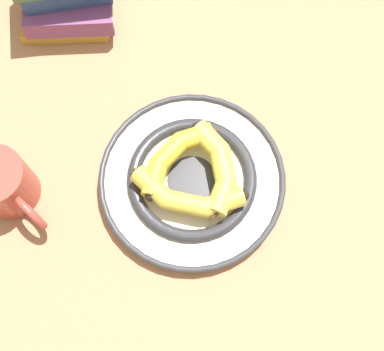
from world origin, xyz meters
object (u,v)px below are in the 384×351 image
(decorative_bowl, at_px, (192,180))
(banana_a, at_px, (218,169))
(banana_c, at_px, (185,197))
(banana_b, at_px, (175,155))
(coffee_mug, at_px, (4,185))

(decorative_bowl, height_order, banana_a, banana_a)
(banana_a, xyz_separation_m, banana_c, (0.07, 0.02, -0.00))
(banana_b, distance_m, coffee_mug, 0.27)
(banana_a, relative_size, banana_c, 1.06)
(decorative_bowl, bearing_deg, coffee_mug, -21.81)
(banana_a, xyz_separation_m, banana_b, (0.05, -0.05, -0.00))
(banana_b, bearing_deg, decorative_bowl, 82.92)
(decorative_bowl, bearing_deg, banana_a, 163.14)
(banana_b, height_order, banana_c, same)
(banana_b, xyz_separation_m, banana_c, (0.01, 0.07, 0.00))
(banana_c, bearing_deg, banana_a, 53.18)
(decorative_bowl, height_order, banana_b, banana_b)
(banana_a, distance_m, coffee_mug, 0.34)
(banana_a, distance_m, banana_b, 0.07)
(decorative_bowl, relative_size, banana_b, 1.89)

